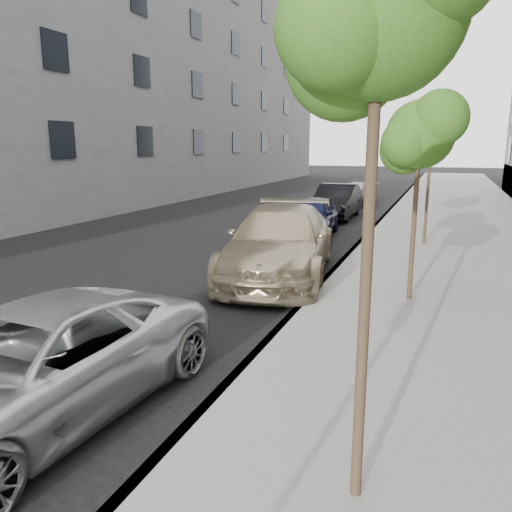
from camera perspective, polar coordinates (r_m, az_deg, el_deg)
The scene contains 10 objects.
sidewalk at distance 26.81m, azimuth 21.92°, elevation 4.73°, with size 6.40×72.00×0.14m, color gray.
curb at distance 26.93m, azimuth 15.25°, elevation 5.23°, with size 0.15×72.00×0.14m, color #9E9B93.
tree_near at distance 4.26m, azimuth 14.30°, elevation 25.44°, with size 1.67×1.47×4.97m.
tree_mid at distance 10.62m, azimuth 18.40°, elevation 13.05°, with size 1.69×1.49×4.20m.
tree_far at distance 17.12m, azimuth 19.59°, elevation 13.46°, with size 1.85×1.65×4.55m.
minivan at distance 6.72m, azimuth -24.19°, elevation -11.36°, with size 2.32×5.04×1.40m, color silver.
suv at distance 12.73m, azimuth 2.76°, elevation 1.58°, with size 2.46×6.06×1.76m, color tan.
sedan_blue at distance 18.45m, azimuth 6.27°, elevation 4.50°, with size 1.75×4.34×1.48m, color black.
sedan_black at distance 23.42m, azimuth 9.19°, elevation 6.20°, with size 1.63×4.69×1.54m, color black.
sedan_rear at distance 28.40m, azimuth 11.12°, elevation 6.90°, with size 1.72×4.24×1.23m, color #A3A6AB.
Camera 1 is at (3.78, -2.61, 3.30)m, focal length 35.00 mm.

